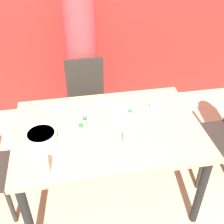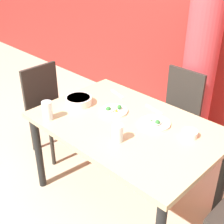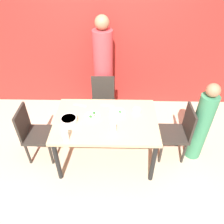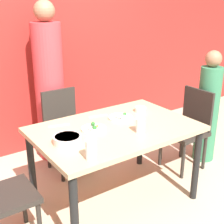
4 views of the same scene
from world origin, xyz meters
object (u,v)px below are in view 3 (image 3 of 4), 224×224
chair_child_spot (178,131)px  bowl_curry (69,120)px  plate_rice_adult (118,113)px  chair_adult_spot (103,101)px  person_adult (103,72)px  glass_water_tall (113,127)px  person_child (201,125)px

chair_child_spot → bowl_curry: 1.53m
bowl_curry → plate_rice_adult: bearing=15.8°
chair_adult_spot → person_adult: 0.48m
bowl_curry → glass_water_tall: 0.60m
chair_adult_spot → plate_rice_adult: (0.24, -0.66, 0.28)m
chair_child_spot → chair_adult_spot: bearing=-123.1°
bowl_curry → glass_water_tall: size_ratio=1.79×
person_child → plate_rice_adult: size_ratio=5.60×
glass_water_tall → bowl_curry: bearing=165.0°
chair_child_spot → plate_rice_adult: size_ratio=3.85×
bowl_curry → plate_rice_adult: bowl_curry is taller
person_adult → glass_water_tall: 1.34m
person_child → chair_adult_spot: bearing=152.7°
chair_child_spot → person_adult: bearing=-133.6°
chair_adult_spot → bowl_curry: size_ratio=4.04×
chair_child_spot → plate_rice_adult: chair_child_spot is taller
person_adult → person_child: 1.76m
chair_child_spot → glass_water_tall: bearing=-73.1°
person_adult → person_child: size_ratio=1.40×
glass_water_tall → person_child: bearing=13.0°
chair_child_spot → bowl_curry: chair_child_spot is taller
chair_adult_spot → bowl_curry: 0.98m
person_child → plate_rice_adult: person_child is taller
chair_child_spot → person_child: (0.29, 0.00, 0.12)m
chair_adult_spot → bowl_curry: (-0.39, -0.84, 0.30)m
chair_child_spot → person_child: person_child is taller
chair_adult_spot → person_adult: bearing=90.0°
person_adult → bowl_curry: (-0.39, -1.17, -0.05)m
bowl_curry → glass_water_tall: glass_water_tall is taller
chair_child_spot → person_child: bearing=90.0°
plate_rice_adult → glass_water_tall: bearing=-98.8°
person_adult → chair_adult_spot: bearing=-90.0°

